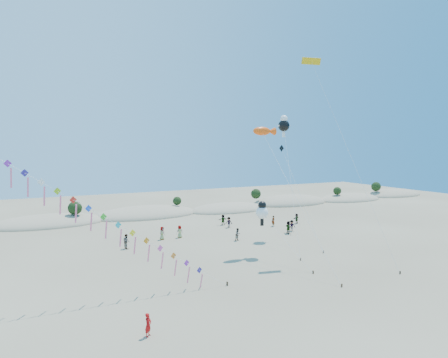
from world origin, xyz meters
TOP-DOWN VIEW (x-y plane):
  - ground at (0.00, 0.00)m, footprint 160.00×160.00m
  - dune_ridge at (1.06, 45.14)m, footprint 145.30×11.49m
  - kite_train at (-16.50, 10.76)m, footprint 27.22×5.33m
  - fish_kite at (7.28, 17.06)m, footprint 2.94×14.37m
  - cartoon_kite_low at (5.58, 14.67)m, footprint 1.97×8.25m
  - cartoon_kite_high at (13.90, 22.54)m, footprint 6.62×12.26m
  - parafoil_kite at (11.64, 13.82)m, footprint 3.92×11.17m
  - dark_kite at (13.18, 19.45)m, footprint 1.44×10.24m
  - flyer_foreground at (-10.73, 2.30)m, footprint 0.65×0.66m
  - beachgoers at (8.57, 25.94)m, footprint 28.97×10.57m

SIDE VIEW (x-z plane):
  - ground at x=0.00m, z-range 0.00..0.00m
  - dune_ridge at x=1.06m, z-range -2.67..2.90m
  - flyer_foreground at x=-10.73m, z-range 0.00..1.54m
  - beachgoers at x=8.57m, z-range -0.06..1.76m
  - cartoon_kite_low at x=5.58m, z-range 1.97..8.21m
  - dark_kite at x=13.18m, z-range 2.32..14.93m
  - kite_train at x=-16.50m, z-range 0.19..18.62m
  - fish_kite at x=7.28m, z-range 6.79..21.48m
  - cartoon_kite_high at x=13.90m, z-range 7.06..23.78m
  - parafoil_kite at x=11.64m, z-range 10.38..32.88m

